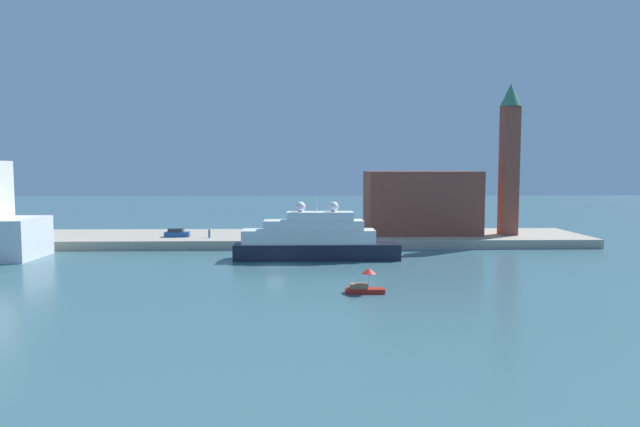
% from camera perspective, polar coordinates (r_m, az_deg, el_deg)
% --- Properties ---
extents(ground, '(400.00, 400.00, 0.00)m').
position_cam_1_polar(ground, '(80.15, -4.45, -5.31)').
color(ground, '#3D6670').
extents(quay_dock, '(110.00, 18.97, 1.54)m').
position_cam_1_polar(quay_dock, '(105.22, -3.75, -2.51)').
color(quay_dock, '#ADA38E').
rests_on(quay_dock, ground).
extents(large_yacht, '(24.81, 4.73, 10.00)m').
position_cam_1_polar(large_yacht, '(85.83, -0.58, -2.66)').
color(large_yacht, black).
rests_on(large_yacht, ground).
extents(small_motorboat, '(4.31, 1.66, 2.77)m').
position_cam_1_polar(small_motorboat, '(63.30, 4.50, -7.11)').
color(small_motorboat, '#B22319').
rests_on(small_motorboat, ground).
extents(harbor_building, '(20.33, 13.18, 11.56)m').
position_cam_1_polar(harbor_building, '(108.81, 10.02, 1.13)').
color(harbor_building, brown).
rests_on(harbor_building, quay_dock).
extents(bell_tower, '(3.79, 3.79, 27.30)m').
position_cam_1_polar(bell_tower, '(109.22, 18.41, 5.68)').
color(bell_tower, brown).
rests_on(bell_tower, quay_dock).
extents(parked_car, '(4.35, 1.72, 1.49)m').
position_cam_1_polar(parked_car, '(104.34, -14.11, -1.92)').
color(parked_car, '#1E4C99').
rests_on(parked_car, quay_dock).
extents(person_figure, '(0.36, 0.36, 1.65)m').
position_cam_1_polar(person_figure, '(101.63, -11.01, -1.96)').
color(person_figure, '#334C8C').
rests_on(person_figure, quay_dock).
extents(mooring_bollard, '(0.51, 0.51, 0.68)m').
position_cam_1_polar(mooring_bollard, '(97.53, -4.96, -2.42)').
color(mooring_bollard, black).
rests_on(mooring_bollard, quay_dock).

